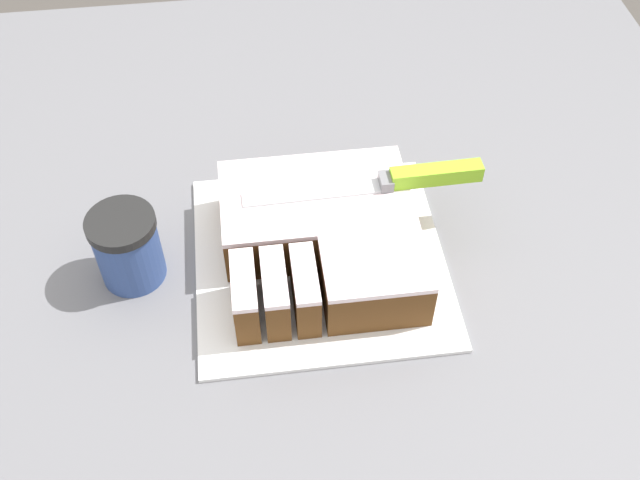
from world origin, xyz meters
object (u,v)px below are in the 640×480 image
(cake_board, at_px, (320,260))
(cake, at_px, (323,237))
(coffee_cup, at_px, (128,247))
(knife, at_px, (411,178))

(cake_board, bearing_deg, cake, 45.57)
(cake_board, bearing_deg, coffee_cup, 177.49)
(cake, bearing_deg, coffee_cup, 178.46)
(knife, bearing_deg, coffee_cup, 5.02)
(cake, relative_size, coffee_cup, 2.38)
(cake_board, relative_size, knife, 1.05)
(cake_board, relative_size, cake, 1.33)
(cake, bearing_deg, knife, 21.04)
(knife, relative_size, coffee_cup, 3.02)
(cake, xyz_separation_m, coffee_cup, (-0.24, 0.01, 0.01))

